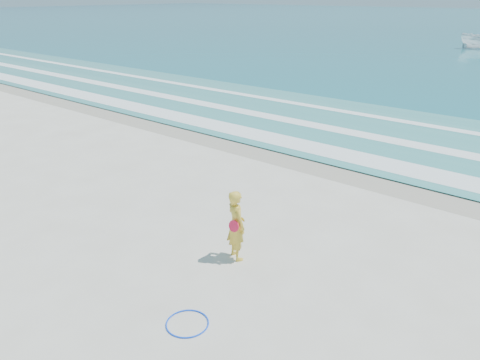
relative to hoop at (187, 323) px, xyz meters
The scene contains 8 objects.
ground 2.51m from the hoop, behind, with size 400.00×400.00×0.00m, color silver.
wet_sand 9.57m from the hoop, 105.16° to the left, with size 400.00×2.40×0.00m, color #B2A893.
shallow 14.45m from the hoop, 99.97° to the left, with size 400.00×10.00×0.01m, color #59B7AD.
foam_near 10.83m from the hoop, 103.36° to the left, with size 400.00×1.40×0.01m, color white.
foam_mid 13.66m from the hoop, 100.55° to the left, with size 400.00×0.90×0.01m, color white.
foam_far 16.92m from the hoop, 98.50° to the left, with size 400.00×0.60×0.01m, color white.
hoop is the anchor object (origin of this frame).
woman 2.66m from the hoop, 109.00° to the left, with size 0.72×0.62×1.67m.
Camera 1 is at (7.76, -5.03, 5.72)m, focal length 35.00 mm.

